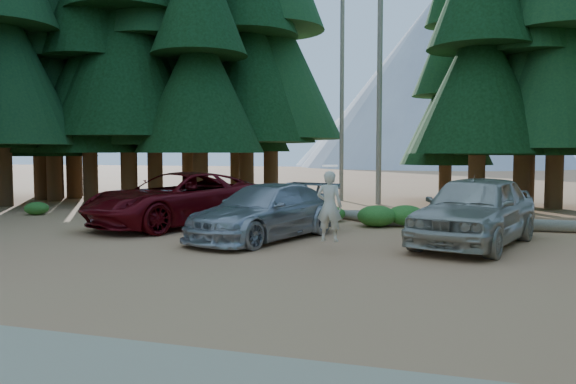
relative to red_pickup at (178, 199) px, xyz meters
name	(u,v)px	position (x,y,z in m)	size (l,w,h in m)	color
ground	(239,265)	(4.18, -5.18, -0.85)	(160.00, 160.00, 0.00)	#BB754F
forest_belt_north	(362,203)	(4.18, 9.82, -0.85)	(36.00, 7.00, 22.00)	black
snag_front	(380,69)	(4.98, 9.32, 5.15)	(0.24, 0.24, 12.00)	#6D6357
snag_back	(342,96)	(2.98, 10.82, 4.15)	(0.20, 0.20, 10.00)	#6D6357
mountain_peak	(420,92)	(1.59, 83.06, 11.86)	(48.00, 50.00, 28.00)	#9B9EA4
red_pickup	(178,199)	(0.00, 0.00, 0.00)	(2.82, 6.12, 1.70)	#5F080E
silver_minivan_center	(265,212)	(3.51, -1.72, -0.12)	(2.05, 5.04, 1.46)	#A8AAB0
silver_minivan_right	(475,210)	(8.87, -1.11, 0.04)	(2.10, 5.22, 1.78)	#B3AE9F
frisbee_player	(329,206)	(5.61, -3.17, 0.24)	(0.62, 0.44, 1.78)	silver
log_left	(340,214)	(4.42, 3.63, -0.71)	(0.28, 0.28, 3.99)	#6D6357
log_mid	(338,213)	(4.34, 3.67, -0.69)	(0.32, 0.32, 3.86)	#6D6357
log_right	(480,223)	(9.08, 1.97, -0.67)	(0.36, 0.36, 5.59)	#6D6357
shrub_far_left	(159,208)	(-2.03, 2.30, -0.55)	(1.07, 1.07, 0.59)	#24621D
shrub_left	(284,206)	(1.96, 4.82, -0.58)	(0.96, 0.96, 0.53)	#24621D
shrub_center_left	(332,214)	(4.36, 2.58, -0.59)	(0.93, 0.93, 0.51)	#24621D
shrub_center_right	(377,216)	(6.01, 1.69, -0.52)	(1.21, 1.21, 0.67)	#24621D
shrub_right	(406,216)	(6.87, 2.11, -0.52)	(1.20, 1.20, 0.66)	#24621D
shrub_far_right	(474,217)	(8.93, 2.55, -0.55)	(1.07, 1.07, 0.59)	#24621D
shrub_edge_west	(37,208)	(-6.61, 1.32, -0.61)	(0.88, 0.88, 0.48)	#24621D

